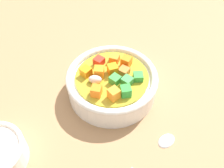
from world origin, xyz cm
name	(u,v)px	position (x,y,z in cm)	size (l,w,h in cm)	color
ground_plane	(112,95)	(0.00, 0.00, -1.00)	(140.00, 140.00, 2.00)	#9E754F
soup_bowl_main	(112,83)	(0.00, -0.01, 2.59)	(15.86, 15.86, 5.99)	white
spoon	(135,166)	(5.01, -13.67, 0.40)	(16.65, 17.04, 0.95)	silver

